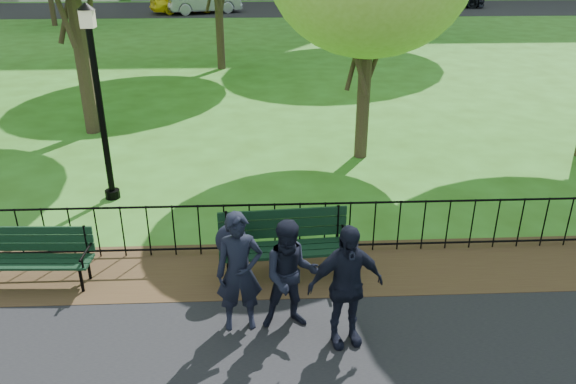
{
  "coord_description": "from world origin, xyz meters",
  "views": [
    {
      "loc": [
        0.04,
        -5.89,
        4.72
      ],
      "look_at": [
        0.39,
        1.5,
        1.32
      ],
      "focal_mm": 35.0,
      "sensor_mm": 36.0,
      "label": 1
    }
  ],
  "objects_px": {
    "park_bench_main": "(261,238)",
    "sedan_silver": "(204,1)",
    "lamppost": "(99,98)",
    "person_right": "(346,286)",
    "park_bench_left_a": "(34,251)",
    "person_left": "(239,272)",
    "taxi": "(183,1)",
    "person_mid": "(291,275)"
  },
  "relations": [
    {
      "from": "park_bench_main",
      "to": "sedan_silver",
      "type": "relative_size",
      "value": 0.41
    },
    {
      "from": "lamppost",
      "to": "person_right",
      "type": "xyz_separation_m",
      "value": [
        3.94,
        -4.48,
        -1.17
      ]
    },
    {
      "from": "park_bench_main",
      "to": "sedan_silver",
      "type": "bearing_deg",
      "value": 92.52
    },
    {
      "from": "sedan_silver",
      "to": "park_bench_left_a",
      "type": "bearing_deg",
      "value": 159.02
    },
    {
      "from": "person_left",
      "to": "taxi",
      "type": "distance_m",
      "value": 33.2
    },
    {
      "from": "person_left",
      "to": "person_right",
      "type": "relative_size",
      "value": 1.0
    },
    {
      "from": "park_bench_main",
      "to": "person_left",
      "type": "xyz_separation_m",
      "value": [
        -0.27,
        -1.12,
        0.15
      ]
    },
    {
      "from": "person_mid",
      "to": "lamppost",
      "type": "bearing_deg",
      "value": 124.75
    },
    {
      "from": "person_left",
      "to": "lamppost",
      "type": "bearing_deg",
      "value": 117.25
    },
    {
      "from": "person_right",
      "to": "person_left",
      "type": "bearing_deg",
      "value": 152.11
    },
    {
      "from": "taxi",
      "to": "lamppost",
      "type": "bearing_deg",
      "value": 160.06
    },
    {
      "from": "park_bench_main",
      "to": "person_mid",
      "type": "bearing_deg",
      "value": -75.46
    },
    {
      "from": "sedan_silver",
      "to": "person_mid",
      "type": "bearing_deg",
      "value": 165.42
    },
    {
      "from": "park_bench_left_a",
      "to": "person_right",
      "type": "height_order",
      "value": "person_right"
    },
    {
      "from": "person_mid",
      "to": "taxi",
      "type": "distance_m",
      "value": 33.31
    },
    {
      "from": "person_right",
      "to": "sedan_silver",
      "type": "relative_size",
      "value": 0.34
    },
    {
      "from": "person_left",
      "to": "taxi",
      "type": "relative_size",
      "value": 0.39
    },
    {
      "from": "park_bench_left_a",
      "to": "person_left",
      "type": "bearing_deg",
      "value": -18.69
    },
    {
      "from": "person_mid",
      "to": "sedan_silver",
      "type": "xyz_separation_m",
      "value": [
        -4.01,
        32.59,
        0.03
      ]
    },
    {
      "from": "lamppost",
      "to": "person_mid",
      "type": "distance_m",
      "value": 5.42
    },
    {
      "from": "person_mid",
      "to": "sedan_silver",
      "type": "distance_m",
      "value": 32.84
    },
    {
      "from": "park_bench_main",
      "to": "taxi",
      "type": "xyz_separation_m",
      "value": [
        -4.99,
        31.75,
        0.05
      ]
    },
    {
      "from": "park_bench_main",
      "to": "park_bench_left_a",
      "type": "xyz_separation_m",
      "value": [
        -3.29,
        0.05,
        -0.15
      ]
    },
    {
      "from": "park_bench_main",
      "to": "person_right",
      "type": "bearing_deg",
      "value": -59.32
    },
    {
      "from": "taxi",
      "to": "person_left",
      "type": "bearing_deg",
      "value": 164.1
    },
    {
      "from": "lamppost",
      "to": "person_mid",
      "type": "bearing_deg",
      "value": -51.36
    },
    {
      "from": "lamppost",
      "to": "sedan_silver",
      "type": "xyz_separation_m",
      "value": [
        -0.71,
        28.47,
        -1.2
      ]
    },
    {
      "from": "park_bench_left_a",
      "to": "sedan_silver",
      "type": "relative_size",
      "value": 0.35
    },
    {
      "from": "park_bench_left_a",
      "to": "park_bench_main",
      "type": "bearing_deg",
      "value": 1.58
    },
    {
      "from": "taxi",
      "to": "park_bench_main",
      "type": "bearing_deg",
      "value": 164.86
    },
    {
      "from": "person_mid",
      "to": "park_bench_left_a",
      "type": "bearing_deg",
      "value": 158.3
    },
    {
      "from": "person_right",
      "to": "lamppost",
      "type": "bearing_deg",
      "value": 119.24
    },
    {
      "from": "lamppost",
      "to": "person_left",
      "type": "height_order",
      "value": "lamppost"
    },
    {
      "from": "park_bench_main",
      "to": "taxi",
      "type": "height_order",
      "value": "taxi"
    },
    {
      "from": "person_mid",
      "to": "taxi",
      "type": "height_order",
      "value": "person_mid"
    },
    {
      "from": "park_bench_main",
      "to": "person_left",
      "type": "relative_size",
      "value": 1.21
    },
    {
      "from": "park_bench_left_a",
      "to": "lamppost",
      "type": "height_order",
      "value": "lamppost"
    },
    {
      "from": "person_mid",
      "to": "person_right",
      "type": "relative_size",
      "value": 0.93
    },
    {
      "from": "park_bench_main",
      "to": "taxi",
      "type": "bearing_deg",
      "value": 94.87
    },
    {
      "from": "park_bench_left_a",
      "to": "taxi",
      "type": "height_order",
      "value": "taxi"
    },
    {
      "from": "park_bench_main",
      "to": "person_mid",
      "type": "relative_size",
      "value": 1.31
    },
    {
      "from": "lamppost",
      "to": "taxi",
      "type": "relative_size",
      "value": 0.87
    }
  ]
}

